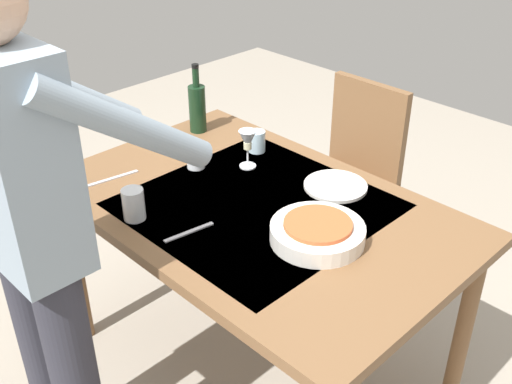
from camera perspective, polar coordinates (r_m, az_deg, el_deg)
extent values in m
plane|color=#9E9384|center=(2.62, 0.00, -15.77)|extent=(6.00, 6.00, 0.00)
cube|color=brown|center=(2.14, 0.00, -1.61)|extent=(1.44, 0.92, 0.04)
cube|color=#B2B7C1|center=(2.13, 0.00, -1.20)|extent=(0.79, 0.78, 0.00)
cylinder|color=brown|center=(2.35, 18.66, -12.05)|extent=(0.06, 0.06, 0.74)
cylinder|color=brown|center=(2.98, -3.46, -0.37)|extent=(0.06, 0.06, 0.74)
cylinder|color=brown|center=(2.62, -16.41, -6.58)|extent=(0.06, 0.06, 0.74)
cube|color=#523019|center=(2.91, 7.80, 0.44)|extent=(0.40, 0.40, 0.04)
cube|color=brown|center=(2.93, 10.34, 5.84)|extent=(0.40, 0.04, 0.45)
cylinder|color=brown|center=(3.07, 11.97, -3.21)|extent=(0.04, 0.04, 0.43)
cylinder|color=brown|center=(3.23, 7.05, -0.86)|extent=(0.04, 0.04, 0.43)
cylinder|color=brown|center=(2.83, 8.03, -5.95)|extent=(0.04, 0.04, 0.43)
cylinder|color=brown|center=(3.01, 2.95, -3.25)|extent=(0.04, 0.04, 0.43)
cylinder|color=#2D2D38|center=(2.17, -19.00, -13.86)|extent=(0.14, 0.14, 0.88)
cube|color=#8C9EAD|center=(1.67, -21.62, 2.77)|extent=(0.36, 0.20, 0.60)
cylinder|color=#8C9EAD|center=(1.87, -17.82, 8.95)|extent=(0.08, 0.52, 0.40)
cylinder|color=#8C9EAD|center=(1.60, -11.85, 6.02)|extent=(0.08, 0.52, 0.40)
cylinder|color=black|center=(2.63, -5.45, 7.67)|extent=(0.07, 0.07, 0.20)
cylinder|color=black|center=(2.58, -5.61, 10.53)|extent=(0.03, 0.03, 0.08)
cylinder|color=black|center=(2.56, -5.66, 11.54)|extent=(0.03, 0.03, 0.02)
cylinder|color=white|center=(2.37, -0.77, 2.43)|extent=(0.06, 0.06, 0.01)
cylinder|color=white|center=(2.35, -0.78, 3.25)|extent=(0.01, 0.01, 0.07)
cone|color=white|center=(2.31, -0.79, 4.84)|extent=(0.07, 0.07, 0.07)
cylinder|color=beige|center=(2.32, -0.79, 4.34)|extent=(0.03, 0.03, 0.03)
cylinder|color=silver|center=(2.35, -5.62, 3.32)|extent=(0.07, 0.07, 0.09)
cylinder|color=silver|center=(2.06, -11.28, -1.12)|extent=(0.07, 0.07, 0.11)
cylinder|color=silver|center=(2.47, 0.07, 4.73)|extent=(0.07, 0.07, 0.09)
cylinder|color=silver|center=(1.94, 5.71, -3.83)|extent=(0.30, 0.30, 0.05)
cylinder|color=#C6562D|center=(1.93, 5.75, -3.27)|extent=(0.22, 0.22, 0.03)
cylinder|color=silver|center=(2.24, 7.38, 0.56)|extent=(0.23, 0.23, 0.01)
cube|color=silver|center=(2.34, -13.12, 1.25)|extent=(0.05, 0.20, 0.00)
cube|color=silver|center=(1.99, -6.23, -3.72)|extent=(0.04, 0.18, 0.00)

